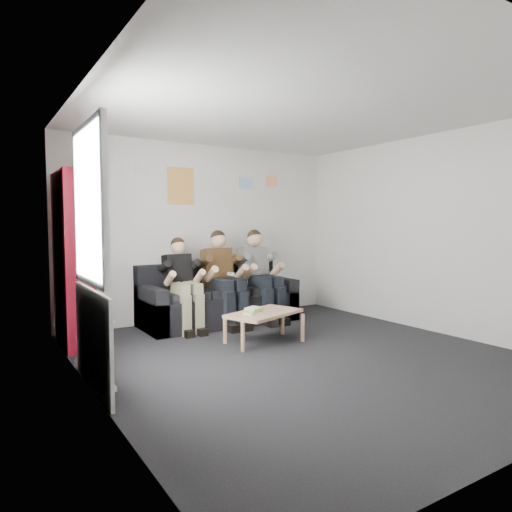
# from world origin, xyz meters

# --- Properties ---
(room_shell) EXTENTS (5.00, 5.00, 5.00)m
(room_shell) POSITION_xyz_m (0.00, 0.00, 1.35)
(room_shell) COLOR black
(room_shell) RESTS_ON ground
(sofa) EXTENTS (2.29, 0.94, 0.88)m
(sofa) POSITION_xyz_m (-0.00, 2.07, 0.32)
(sofa) COLOR black
(sofa) RESTS_ON ground
(bookshelf) EXTENTS (0.32, 0.95, 2.10)m
(bookshelf) POSITION_xyz_m (-2.06, 1.84, 1.05)
(bookshelf) COLOR maroon
(bookshelf) RESTS_ON ground
(coffee_table) EXTENTS (0.97, 0.53, 0.39)m
(coffee_table) POSITION_xyz_m (-0.05, 0.73, 0.34)
(coffee_table) COLOR tan
(coffee_table) RESTS_ON ground
(game_cases) EXTENTS (0.26, 0.24, 0.06)m
(game_cases) POSITION_xyz_m (-0.21, 0.73, 0.42)
(game_cases) COLOR silver
(game_cases) RESTS_ON coffee_table
(person_left) EXTENTS (0.38, 0.81, 1.29)m
(person_left) POSITION_xyz_m (-0.64, 1.86, 0.65)
(person_left) COLOR black
(person_left) RESTS_ON sofa
(person_middle) EXTENTS (0.42, 0.91, 1.39)m
(person_middle) POSITION_xyz_m (-0.00, 1.86, 0.69)
(person_middle) COLOR #4E321A
(person_middle) RESTS_ON sofa
(person_right) EXTENTS (0.43, 0.91, 1.39)m
(person_right) POSITION_xyz_m (0.63, 1.86, 0.69)
(person_right) COLOR silver
(person_right) RESTS_ON sofa
(radiator) EXTENTS (0.10, 0.64, 0.60)m
(radiator) POSITION_xyz_m (-2.15, 0.20, 0.35)
(radiator) COLOR white
(radiator) RESTS_ON ground
(window) EXTENTS (0.05, 1.30, 2.36)m
(window) POSITION_xyz_m (-2.22, 0.20, 1.03)
(window) COLOR white
(window) RESTS_ON room_shell
(poster_large) EXTENTS (0.42, 0.01, 0.55)m
(poster_large) POSITION_xyz_m (-0.40, 2.49, 2.05)
(poster_large) COLOR gold
(poster_large) RESTS_ON room_shell
(poster_blue) EXTENTS (0.25, 0.01, 0.20)m
(poster_blue) POSITION_xyz_m (0.75, 2.49, 2.15)
(poster_blue) COLOR #3E80D3
(poster_blue) RESTS_ON room_shell
(poster_pink) EXTENTS (0.22, 0.01, 0.18)m
(poster_pink) POSITION_xyz_m (1.25, 2.49, 2.20)
(poster_pink) COLOR #DB448A
(poster_pink) RESTS_ON room_shell
(poster_sign) EXTENTS (0.20, 0.01, 0.14)m
(poster_sign) POSITION_xyz_m (-1.00, 2.49, 2.25)
(poster_sign) COLOR silver
(poster_sign) RESTS_ON room_shell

